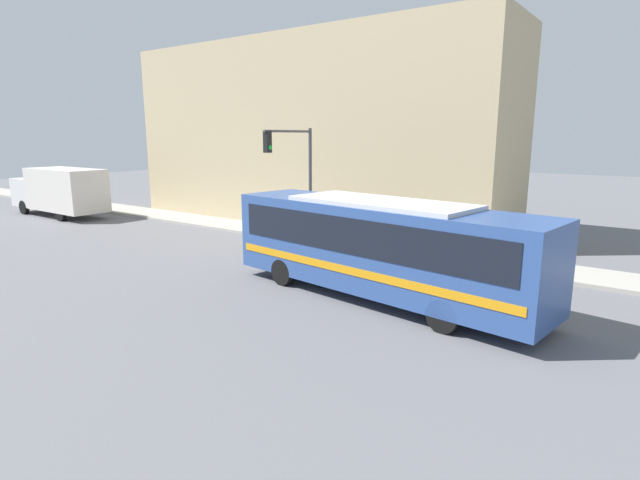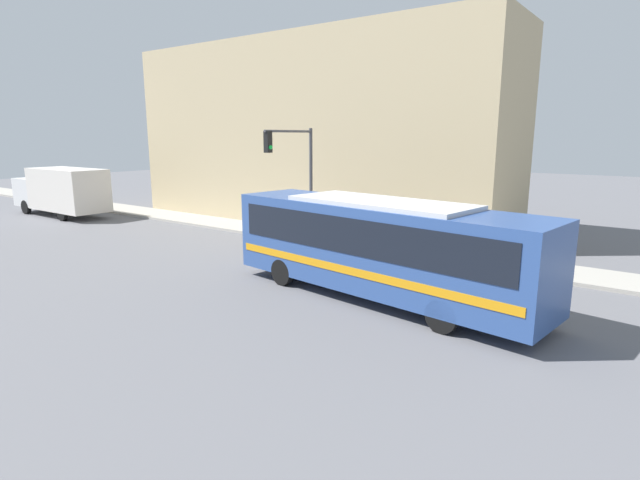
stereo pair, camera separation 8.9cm
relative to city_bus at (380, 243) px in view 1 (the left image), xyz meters
name	(u,v)px [view 1 (the left image)]	position (x,y,z in m)	size (l,w,h in m)	color
ground_plane	(448,306)	(0.54, -2.07, -1.79)	(120.00, 120.00, 0.00)	slate
sidewalk	(175,217)	(6.29, 17.93, -1.71)	(2.50, 70.00, 0.15)	#A8A399
building_facade	(311,133)	(10.54, 10.46, 3.38)	(6.00, 23.08, 10.34)	tan
city_bus	(380,243)	(0.00, 0.00, 0.00)	(3.86, 10.77, 3.11)	#2D4C8C
delivery_truck	(60,190)	(2.69, 24.53, -0.13)	(2.41, 7.94, 3.03)	silver
fire_hydrant	(383,242)	(5.64, 2.93, -1.31)	(0.23, 0.31, 0.67)	#999999
traffic_light_pole	(295,165)	(4.66, 7.01, 1.96)	(3.28, 0.35, 5.23)	#47474C
parking_meter	(302,218)	(5.64, 7.41, -0.70)	(0.14, 0.14, 1.39)	#47474C
pedestrian_near_corner	(344,225)	(5.97, 5.18, -0.82)	(0.34, 0.34, 1.62)	#47382D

